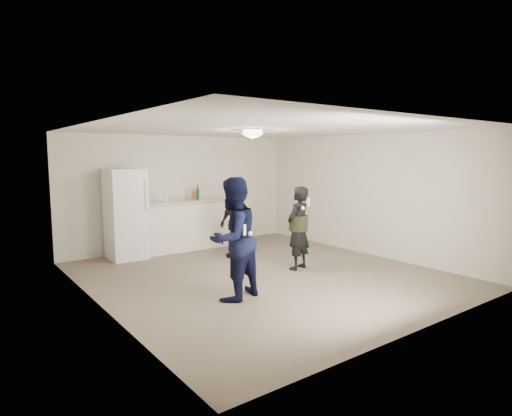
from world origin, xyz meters
TOP-DOWN VIEW (x-y plane):
  - floor at (0.00, 0.00)m, footprint 6.00×6.00m
  - ceiling at (0.00, 0.00)m, footprint 6.00×6.00m
  - wall_back at (0.00, 3.00)m, footprint 6.00×0.00m
  - wall_front at (0.00, -3.00)m, footprint 6.00×0.00m
  - wall_left at (-2.75, 0.00)m, footprint 0.00×6.00m
  - wall_right at (2.75, 0.00)m, footprint 0.00×6.00m
  - counter at (0.11, 2.67)m, footprint 2.60×0.56m
  - counter_top at (0.11, 2.67)m, footprint 2.68×0.64m
  - fridge at (-1.46, 2.60)m, footprint 0.70×0.70m
  - fridge_handle at (-1.18, 2.23)m, footprint 0.02×0.02m
  - ceiling_dome at (0.00, 0.30)m, footprint 0.36×0.36m
  - shaker at (-0.97, 2.73)m, footprint 0.08×0.08m
  - man at (-1.11, -0.75)m, footprint 1.01×0.88m
  - woman at (0.75, -0.08)m, footprint 0.64×0.51m
  - camo_shorts at (0.75, -0.08)m, footprint 0.34×0.34m
  - spectator at (0.36, 1.34)m, footprint 0.90×0.51m
  - remote_man at (-1.11, -1.03)m, footprint 0.04×0.04m
  - nunchuk_man at (-0.99, -1.00)m, footprint 0.07×0.07m
  - remote_woman at (0.75, -0.33)m, footprint 0.04×0.04m
  - nunchuk_woman at (0.65, -0.30)m, footprint 0.07×0.07m
  - bottle_cluster at (0.01, 2.63)m, footprint 0.93×0.27m

SIDE VIEW (x-z plane):
  - floor at x=0.00m, z-range 0.00..0.00m
  - counter at x=0.11m, z-range 0.00..1.05m
  - spectator at x=0.36m, z-range 0.00..1.45m
  - woman at x=0.75m, z-range 0.00..1.51m
  - camo_shorts at x=0.75m, z-range 0.71..0.99m
  - man at x=-1.11m, z-range 0.00..1.76m
  - fridge at x=-1.46m, z-range 0.00..1.80m
  - nunchuk_man at x=-0.99m, z-range 0.95..1.01m
  - remote_man at x=-1.11m, z-range 0.98..1.12m
  - counter_top at x=0.11m, z-range 1.05..1.09m
  - nunchuk_woman at x=0.65m, z-range 1.11..1.18m
  - shaker at x=-0.97m, z-range 1.09..1.26m
  - bottle_cluster at x=0.01m, z-range 1.07..1.32m
  - wall_back at x=0.00m, z-range -1.75..4.25m
  - wall_front at x=0.00m, z-range -1.75..4.25m
  - wall_left at x=-2.75m, z-range -1.75..4.25m
  - wall_right at x=2.75m, z-range -1.75..4.25m
  - remote_woman at x=0.75m, z-range 1.18..1.32m
  - fridge_handle at x=-1.18m, z-range 1.00..1.60m
  - ceiling_dome at x=0.00m, z-range 2.37..2.53m
  - ceiling at x=0.00m, z-range 2.50..2.50m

